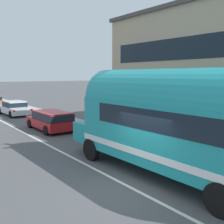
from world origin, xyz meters
name	(u,v)px	position (x,y,z in m)	size (l,w,h in m)	color
ground_plane	(131,188)	(0.00, 0.00, 0.00)	(300.00, 300.00, 0.00)	#4C4C4F
lane_markings	(43,128)	(1.66, 12.00, 0.00)	(3.73, 80.00, 0.01)	silver
sidewalk_slab	(90,127)	(4.52, 10.00, 0.07)	(1.85, 90.00, 0.15)	#9E9B93
painted_bus	(183,120)	(1.83, -0.66, 2.30)	(2.82, 10.92, 4.12)	teal
car_lead	(51,119)	(1.81, 10.77, 0.80)	(2.03, 4.48, 1.37)	#A5191E
car_second	(15,107)	(1.98, 19.74, 0.74)	(2.10, 4.67, 1.37)	silver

